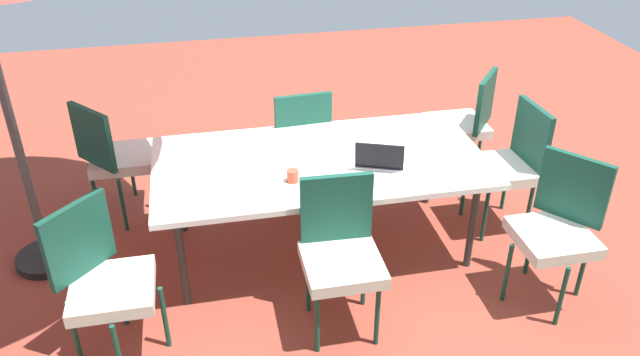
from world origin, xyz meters
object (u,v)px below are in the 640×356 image
Objects in this scene: chair_south at (299,138)px; cup at (293,176)px; dining_table at (320,165)px; chair_northwest at (558,225)px; chair_northeast at (103,277)px; chair_west at (509,161)px; laptop at (380,160)px; chair_north at (341,250)px; chair_southeast at (114,154)px; chair_southwest at (465,120)px.

cup is at bearing 74.01° from chair_south.
chair_northwest reaches higher than dining_table.
chair_northeast is at bearing 43.07° from chair_south.
chair_west and chair_northeast have the same top height.
chair_north is at bearing 77.27° from laptop.
chair_northwest is 3.20m from chair_southeast.
chair_northwest is 1.00× the size of chair_southeast.
chair_west reaches higher than laptop.
laptop reaches higher than cup.
chair_southeast is 1.58m from cup.
chair_southeast is (2.84, 0.02, 0.00)m from chair_southwest.
chair_west and chair_southeast have the same top height.
chair_southwest is at bearing 177.44° from chair_south.
chair_southwest is at bearing -178.66° from chair_west.
chair_southwest is 11.98× the size of cup.
laptop is at bearing -160.91° from chair_northwest.
chair_northeast is 1.00× the size of chair_southwest.
chair_southeast is at bearing 44.94° from chair_northeast.
chair_north is (1.43, 1.53, 0.00)m from chair_southwest.
dining_table is at bearing -132.61° from cup.
chair_south is 1.00× the size of chair_northeast.
chair_south is (1.46, -0.70, 0.00)m from chair_west.
chair_southwest is at bearing -151.79° from dining_table.
cup is (0.21, 0.97, 0.23)m from chair_south.
chair_north is 0.77m from laptop.
laptop is (1.02, 0.92, 0.23)m from chair_southwest.
chair_northwest is 11.98× the size of cup.
chair_north is (0.02, 1.50, 0.00)m from chair_south.
chair_northwest is 1.00× the size of chair_northeast.
dining_table is at bearing -157.26° from chair_southeast.
chair_west is 1.00× the size of chair_northeast.
cup is (-1.17, -0.51, 0.23)m from chair_northeast.
chair_northeast is at bearing 39.43° from laptop.
chair_northeast is 1.88m from laptop.
chair_south reaches higher than dining_table.
chair_north and chair_southeast have the same top height.
chair_northwest is 1.41m from chair_north.
chair_south is 1.02m from cup.
dining_table is 5.84× the size of laptop.
chair_southeast is at bearing -157.34° from chair_northwest.
chair_northeast is 2.53× the size of laptop.
chair_southeast is (0.04, -1.48, 0.00)m from chair_northeast.
cup is (0.23, 0.25, 0.08)m from dining_table.
chair_west is 1.00× the size of chair_northwest.
chair_south is 1.42m from chair_southeast.
chair_south is 1.00× the size of chair_north.
laptop is at bearing -173.10° from cup.
dining_table is at bearing -22.71° from chair_southwest.
chair_southeast reaches higher than laptop.
laptop is at bearing -28.64° from chair_northeast.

